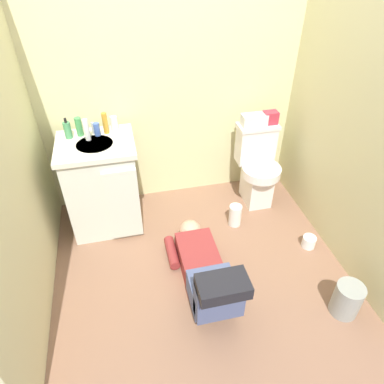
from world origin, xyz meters
name	(u,v)px	position (x,y,z in m)	size (l,w,h in m)	color
ground_plane	(197,263)	(0.00, 0.00, -0.02)	(2.71, 2.93, 0.04)	#89624B
wall_back	(169,70)	(0.00, 1.01, 1.20)	(2.37, 0.08, 2.40)	beige
wall_right	(369,108)	(1.15, 0.00, 1.20)	(0.08, 1.93, 2.40)	beige
toilet	(257,166)	(0.73, 0.67, 0.37)	(0.36, 0.46, 0.75)	white
vanity_cabinet	(103,185)	(-0.66, 0.63, 0.42)	(0.60, 0.53, 0.82)	silver
faucet	(93,128)	(-0.66, 0.78, 0.87)	(0.02, 0.02, 0.10)	silver
person_plumber	(205,272)	(-0.01, -0.26, 0.18)	(0.39, 1.06, 0.52)	maroon
tissue_box	(254,120)	(0.69, 0.76, 0.80)	(0.22, 0.11, 0.10)	silver
toiletry_bag	(270,118)	(0.84, 0.76, 0.81)	(0.12, 0.09, 0.11)	#B22D3F
soap_dispenser	(68,130)	(-0.85, 0.76, 0.89)	(0.06, 0.06, 0.17)	#47925C
bottle_green	(79,127)	(-0.77, 0.78, 0.90)	(0.05, 0.05, 0.15)	#459853
bottle_white	(87,130)	(-0.71, 0.69, 0.91)	(0.04, 0.04, 0.17)	white
bottle_blue	(97,129)	(-0.64, 0.75, 0.87)	(0.05, 0.05, 0.10)	#4566B8
bottle_amber	(105,123)	(-0.57, 0.77, 0.91)	(0.04, 0.04, 0.17)	gold
bottle_clear	(114,124)	(-0.50, 0.79, 0.88)	(0.06, 0.06, 0.12)	silver
trash_can	(347,299)	(0.89, -0.67, 0.13)	(0.19, 0.19, 0.26)	#939991
paper_towel_roll	(235,215)	(0.43, 0.35, 0.10)	(0.11, 0.11, 0.20)	white
toilet_paper_roll	(309,242)	(0.95, -0.05, 0.05)	(0.11, 0.11, 0.10)	white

